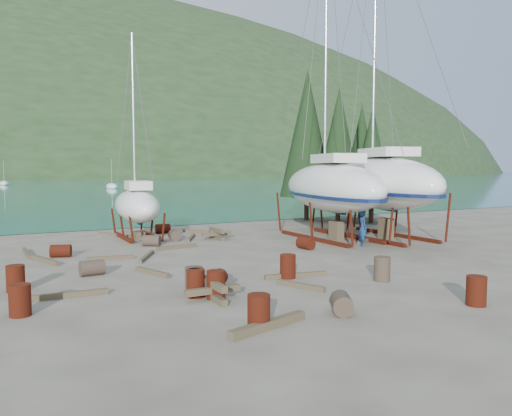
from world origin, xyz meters
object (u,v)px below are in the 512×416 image
large_sailboat_near (331,187)px  large_sailboat_far (380,182)px  small_sailboat_shore (137,205)px  worker (363,228)px

large_sailboat_near → large_sailboat_far: size_ratio=0.94×
large_sailboat_near → large_sailboat_far: bearing=-5.1°
large_sailboat_far → small_sailboat_shore: size_ratio=1.69×
large_sailboat_near → large_sailboat_far: (2.73, -0.97, 0.24)m
large_sailboat_near → small_sailboat_shore: 11.13m
large_sailboat_far → small_sailboat_shore: (-12.40, 6.39, -1.30)m
large_sailboat_far → large_sailboat_near: bearing=177.2°
worker → small_sailboat_shore: bearing=67.5°
large_sailboat_far → small_sailboat_shore: 14.01m
large_sailboat_far → worker: (-2.87, -2.02, -2.28)m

